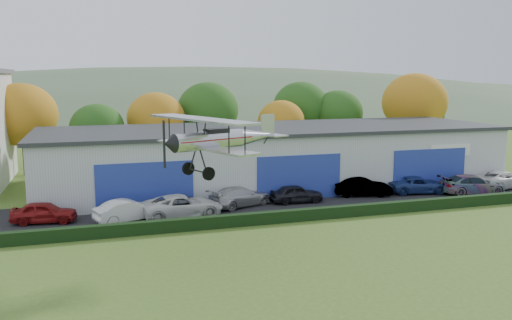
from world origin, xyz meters
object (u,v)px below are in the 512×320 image
object	(u,v)px
car_5	(362,187)
car_4	(297,194)
car_0	(44,212)
hangar	(274,156)
biplane	(218,138)
car_1	(128,211)
car_6	(418,185)
car_8	(502,179)
car_2	(182,206)
car_3	(240,196)
car_7	(472,184)

from	to	relation	value
car_5	car_4	bearing A→B (deg)	110.38
car_0	car_4	distance (m)	18.24
hangar	biplane	size ratio (longest dim) A/B	4.81
car_5	car_1	bearing A→B (deg)	112.00
car_1	car_5	world-z (taller)	car_5
car_6	car_8	world-z (taller)	car_8
car_2	car_8	distance (m)	28.54
hangar	car_1	distance (m)	16.05
car_6	car_4	bearing A→B (deg)	100.94
car_4	biplane	size ratio (longest dim) A/B	0.48
car_1	car_2	distance (m)	3.66
car_4	car_6	distance (m)	11.00
car_1	car_2	xyz separation A→B (m)	(3.66, 0.04, 0.04)
car_1	car_4	size ratio (longest dim) A/B	1.10
car_8	biplane	size ratio (longest dim) A/B	0.65
car_0	car_1	xyz separation A→B (m)	(5.39, -1.29, 0.03)
car_3	hangar	bearing A→B (deg)	-58.91
car_2	biplane	xyz separation A→B (m)	(0.86, -7.44, 5.56)
car_0	car_4	xyz separation A→B (m)	(18.23, 0.39, -0.02)
car_3	car_8	xyz separation A→B (m)	(23.83, -0.40, 0.02)
hangar	car_3	distance (m)	8.64
car_1	car_5	bearing A→B (deg)	-102.01
car_3	car_6	xyz separation A→B (m)	(15.50, -0.05, -0.05)
car_4	car_5	bearing A→B (deg)	-82.14
car_6	car_1	bearing A→B (deg)	104.54
car_2	car_0	bearing A→B (deg)	76.33
car_0	car_8	bearing A→B (deg)	-81.29
car_7	hangar	bearing A→B (deg)	68.21
car_1	car_3	world-z (taller)	same
hangar	car_1	bearing A→B (deg)	-147.29
car_0	car_5	size ratio (longest dim) A/B	0.90
car_1	car_7	distance (m)	27.94
car_0	car_6	distance (m)	29.24
car_4	car_5	xyz separation A→B (m)	(5.96, 0.53, 0.08)
car_2	car_6	bearing A→B (deg)	-90.78
car_7	car_8	world-z (taller)	car_7
car_3	car_1	bearing A→B (deg)	80.81
hangar	car_4	distance (m)	7.22
car_4	car_7	xyz separation A→B (m)	(15.10, -1.47, 0.09)
hangar	car_8	world-z (taller)	hangar
car_1	car_5	xyz separation A→B (m)	(18.80, 2.21, 0.03)
hangar	car_0	size ratio (longest dim) A/B	9.66
car_8	car_0	bearing A→B (deg)	77.99
car_1	car_3	distance (m)	8.55
car_3	car_5	distance (m)	10.46
car_4	car_7	bearing A→B (deg)	-92.77
car_4	biplane	world-z (taller)	biplane
car_6	car_7	bearing A→B (deg)	-101.40
car_7	car_8	xyz separation A→B (m)	(4.23, 1.27, -0.02)
car_3	car_2	bearing A→B (deg)	89.53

